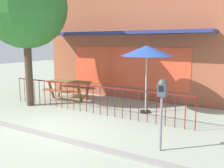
% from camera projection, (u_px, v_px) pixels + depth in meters
% --- Properties ---
extents(ground, '(40.00, 40.00, 0.00)m').
position_uv_depth(ground, '(51.00, 129.00, 7.01)').
color(ground, '#A6B09A').
extents(pub_storefront, '(8.38, 1.49, 4.77)m').
position_uv_depth(pub_storefront, '(129.00, 43.00, 10.74)').
color(pub_storefront, brown).
rests_on(pub_storefront, ground).
extents(patio_fence_front, '(7.06, 0.04, 0.97)m').
position_uv_depth(patio_fence_front, '(90.00, 94.00, 8.50)').
color(patio_fence_front, maroon).
rests_on(patio_fence_front, ground).
extents(picnic_table_left, '(1.86, 1.43, 0.79)m').
position_uv_depth(picnic_table_left, '(69.00, 85.00, 10.60)').
color(picnic_table_left, olive).
rests_on(picnic_table_left, ground).
extents(patio_umbrella, '(1.75, 1.75, 2.30)m').
position_uv_depth(patio_umbrella, '(147.00, 51.00, 8.33)').
color(patio_umbrella, black).
rests_on(patio_umbrella, ground).
extents(parking_meter_near, '(0.18, 0.17, 1.62)m').
position_uv_depth(parking_meter_near, '(162.00, 96.00, 5.40)').
color(parking_meter_near, gray).
rests_on(parking_meter_near, ground).
extents(street_tree, '(3.07, 3.07, 5.24)m').
position_uv_depth(street_tree, '(25.00, 6.00, 9.04)').
color(street_tree, '#4A372B').
rests_on(street_tree, ground).
extents(curb_edge, '(11.73, 0.20, 0.11)m').
position_uv_depth(curb_edge, '(39.00, 134.00, 6.62)').
color(curb_edge, gray).
rests_on(curb_edge, ground).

